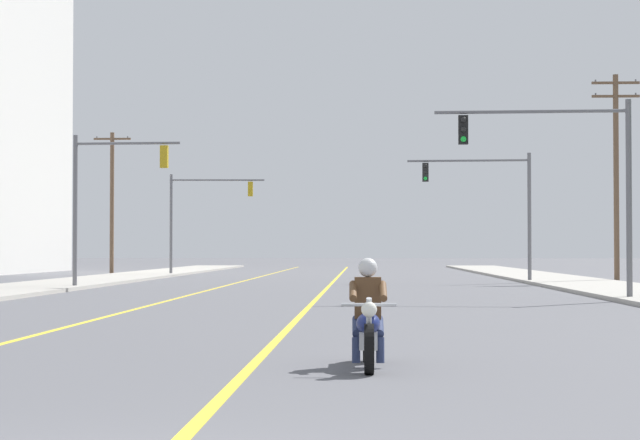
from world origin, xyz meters
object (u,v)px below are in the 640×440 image
Objects in this scene: motorcycle_with_rider at (368,324)px; traffic_signal_near_right at (570,166)px; traffic_signal_mid_left at (199,208)px; traffic_signal_mid_right at (493,196)px; traffic_signal_near_left at (105,188)px; utility_pole_left_far at (112,200)px; utility_pole_right_far at (616,170)px.

motorcycle_with_rider is 20.84m from traffic_signal_near_right.
traffic_signal_mid_right is at bearing -41.33° from traffic_signal_mid_left.
traffic_signal_near_left and traffic_signal_mid_right have the same top height.
motorcycle_with_rider is at bearing -79.09° from traffic_signal_mid_left.
utility_pole_left_far reaches higher than traffic_signal_mid_left.
utility_pole_right_far reaches higher than traffic_signal_near_right.
motorcycle_with_rider is 53.77m from traffic_signal_mid_left.
utility_pole_right_far is at bearing -28.79° from utility_pole_left_far.
traffic_signal_mid_left is (0.30, 23.36, 0.09)m from traffic_signal_near_left.
utility_pole_left_far is (-22.05, 16.11, 0.56)m from traffic_signal_mid_right.
motorcycle_with_rider is at bearing -70.38° from traffic_signal_near_left.
traffic_signal_near_left is at bearing 109.62° from motorcycle_with_rider.
traffic_signal_near_right is 1.00× the size of traffic_signal_mid_right.
motorcycle_with_rider is at bearing -107.23° from utility_pole_right_far.
traffic_signal_mid_left is 0.62× the size of utility_pole_right_far.
traffic_signal_near_right is 20.41m from utility_pole_right_far.
traffic_signal_mid_right is at bearing 80.95° from motorcycle_with_rider.
utility_pole_right_far is 1.12× the size of utility_pole_left_far.
traffic_signal_near_right is 37.01m from traffic_signal_mid_left.
utility_pole_left_far is (-22.25, 34.95, 0.55)m from traffic_signal_near_right.
utility_pole_right_far is at bearing -31.44° from traffic_signal_mid_left.
utility_pole_left_far reaches higher than traffic_signal_mid_right.
traffic_signal_near_left is 25.76m from utility_pole_left_far.
traffic_signal_near_right is 1.00× the size of traffic_signal_mid_left.
traffic_signal_near_left is 0.62× the size of utility_pole_right_far.
motorcycle_with_rider is at bearing -99.05° from traffic_signal_mid_right.
utility_pole_left_far is at bearing 162.69° from traffic_signal_mid_left.
traffic_signal_near_left is 0.69× the size of utility_pole_left_far.
utility_pole_left_far is (-28.06, 15.42, -0.70)m from utility_pole_right_far.
motorcycle_with_rider is 31.32m from traffic_signal_near_left.
traffic_signal_near_right and traffic_signal_mid_right have the same top height.
traffic_signal_mid_right is 1.00× the size of traffic_signal_mid_left.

